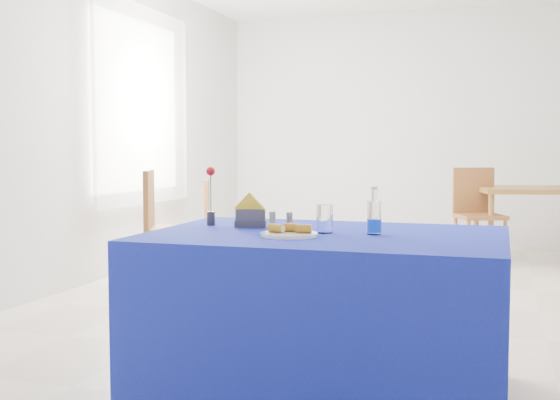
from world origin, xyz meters
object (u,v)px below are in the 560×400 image
object	(u,v)px
plate	(289,234)
chair_win_b	(216,214)
water_bottle	(374,219)
chair_bg_left	(477,208)
blue_table	(325,315)
oak_table	(544,195)
chair_win_a	(162,220)

from	to	relation	value
plate	chair_win_b	distance (m)	4.13
water_bottle	chair_bg_left	world-z (taller)	water_bottle
blue_table	water_bottle	world-z (taller)	water_bottle
oak_table	chair_win_a	world-z (taller)	chair_win_a
chair_bg_left	chair_win_a	distance (m)	3.22
blue_table	water_bottle	bearing A→B (deg)	2.90
blue_table	oak_table	size ratio (longest dim) A/B	1.10
blue_table	oak_table	world-z (taller)	blue_table
chair_win_a	oak_table	bearing A→B (deg)	-72.89
chair_win_b	blue_table	bearing A→B (deg)	-171.02
water_bottle	blue_table	bearing A→B (deg)	-177.10
plate	chair_win_b	size ratio (longest dim) A/B	0.31
chair_bg_left	plate	bearing A→B (deg)	-121.83
plate	chair_win_a	xyz separation A→B (m)	(-1.76, 2.23, -0.21)
oak_table	water_bottle	bearing A→B (deg)	-102.03
water_bottle	oak_table	world-z (taller)	water_bottle
oak_table	chair_win_b	distance (m)	3.34
oak_table	plate	bearing A→B (deg)	-105.62
plate	chair_win_a	distance (m)	2.85
oak_table	chair_win_a	bearing A→B (deg)	-141.71
blue_table	oak_table	xyz separation A→B (m)	(1.17, 4.49, 0.30)
blue_table	chair_win_a	size ratio (longest dim) A/B	1.65
water_bottle	chair_bg_left	size ratio (longest dim) A/B	0.23
blue_table	chair_win_b	xyz separation A→B (m)	(-2.01, 3.50, 0.10)
chair_win_b	plate	bearing A→B (deg)	-173.67
plate	chair_win_b	xyz separation A→B (m)	(-1.89, 3.66, -0.29)
chair_bg_left	chair_win_b	size ratio (longest dim) A/B	1.15
chair_bg_left	oak_table	bearing A→B (deg)	0.61
chair_win_a	blue_table	bearing A→B (deg)	-158.82
oak_table	chair_win_b	bearing A→B (deg)	-162.80
oak_table	blue_table	bearing A→B (deg)	-104.67
plate	blue_table	bearing A→B (deg)	52.48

